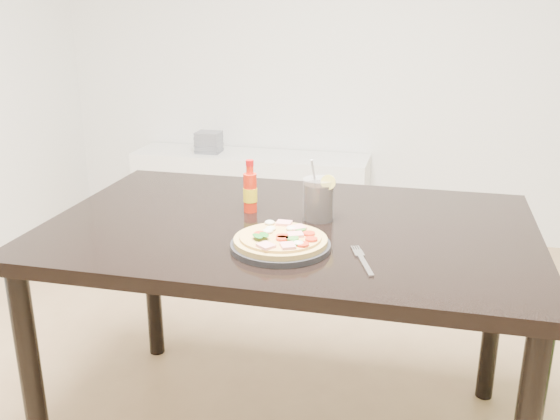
% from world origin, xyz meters
% --- Properties ---
extents(dining_table, '(1.40, 0.90, 0.75)m').
position_xyz_m(dining_table, '(-0.15, 0.26, 0.67)').
color(dining_table, black).
rests_on(dining_table, ground).
extents(plate, '(0.26, 0.26, 0.02)m').
position_xyz_m(plate, '(-0.13, 0.07, 0.76)').
color(plate, black).
rests_on(plate, dining_table).
extents(pizza, '(0.24, 0.24, 0.03)m').
position_xyz_m(pizza, '(-0.13, 0.07, 0.78)').
color(pizza, tan).
rests_on(pizza, plate).
extents(hot_sauce_bottle, '(0.04, 0.04, 0.16)m').
position_xyz_m(hot_sauce_bottle, '(-0.29, 0.34, 0.81)').
color(hot_sauce_bottle, red).
rests_on(hot_sauce_bottle, dining_table).
extents(cola_cup, '(0.10, 0.09, 0.18)m').
position_xyz_m(cola_cup, '(-0.08, 0.32, 0.81)').
color(cola_cup, black).
rests_on(cola_cup, dining_table).
extents(fork, '(0.08, 0.18, 0.00)m').
position_xyz_m(fork, '(0.08, 0.04, 0.75)').
color(fork, silver).
rests_on(fork, dining_table).
extents(media_console, '(1.40, 0.34, 0.50)m').
position_xyz_m(media_console, '(-0.80, 2.07, 0.25)').
color(media_console, white).
rests_on(media_console, ground).
extents(cd_stack, '(0.14, 0.12, 0.13)m').
position_xyz_m(cd_stack, '(-1.05, 2.05, 0.56)').
color(cd_stack, slate).
rests_on(cd_stack, media_console).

